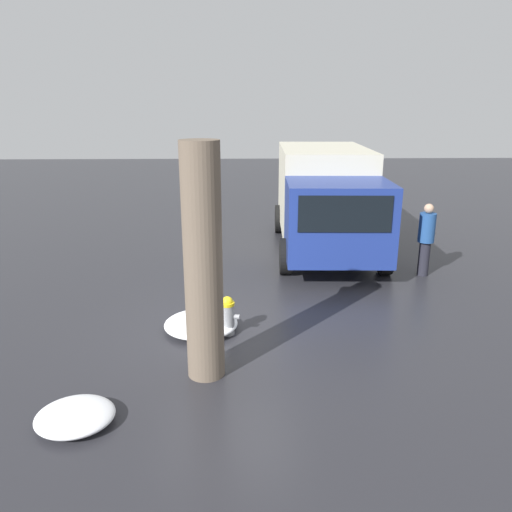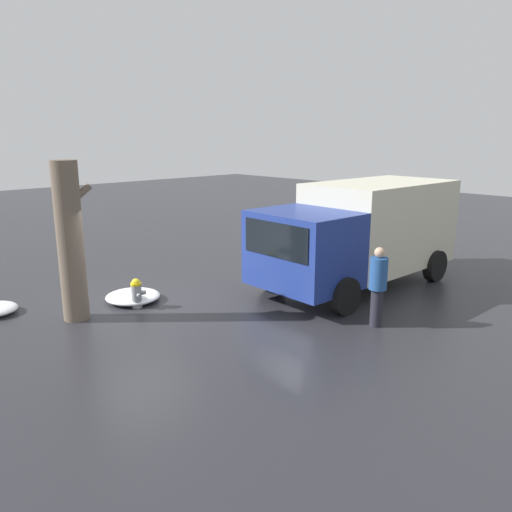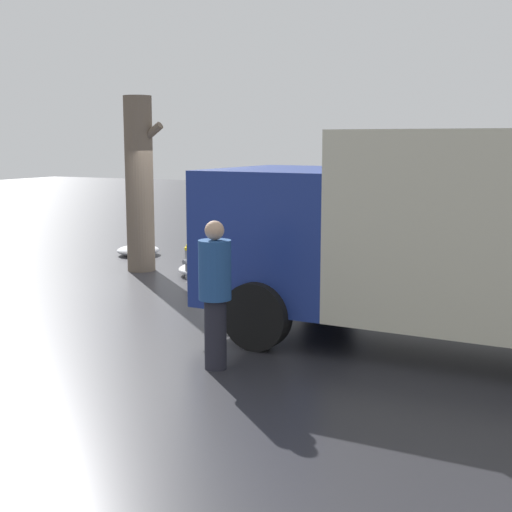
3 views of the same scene
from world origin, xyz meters
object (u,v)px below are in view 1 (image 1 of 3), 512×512
at_px(fire_hydrant, 227,315).
at_px(pedestrian, 426,237).
at_px(delivery_truck, 326,196).
at_px(tree_trunk, 203,264).

relative_size(fire_hydrant, pedestrian, 0.41).
xyz_separation_m(delivery_truck, pedestrian, (-2.38, -2.08, -0.57)).
bearing_deg(delivery_truck, fire_hydrant, 66.50).
height_order(fire_hydrant, delivery_truck, delivery_truck).
xyz_separation_m(tree_trunk, pedestrian, (4.56, -5.03, -0.84)).
xyz_separation_m(fire_hydrant, delivery_truck, (5.54, -2.65, 1.17)).
bearing_deg(delivery_truck, pedestrian, 133.26).
relative_size(fire_hydrant, tree_trunk, 0.20).
bearing_deg(tree_trunk, fire_hydrant, -11.97).
relative_size(tree_trunk, pedestrian, 2.02).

